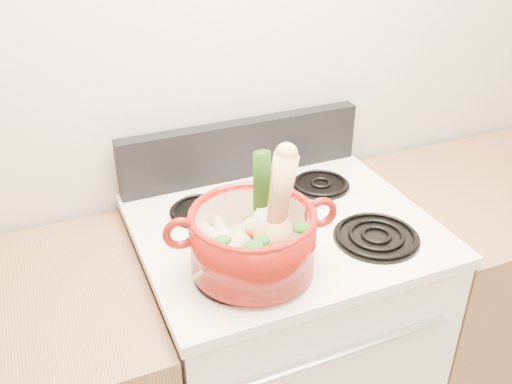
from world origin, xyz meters
name	(u,v)px	position (x,y,z in m)	size (l,w,h in m)	color
wall_back	(235,61)	(0.00, 1.75, 1.30)	(3.50, 0.02, 2.60)	beige
stove_body	(280,353)	(0.00, 1.40, 0.46)	(0.76, 0.65, 0.92)	white
cooktop	(284,228)	(0.00, 1.40, 0.93)	(0.78, 0.67, 0.03)	silver
control_backsplash	(242,149)	(0.00, 1.70, 1.04)	(0.76, 0.05, 0.18)	black
oven_handle	(343,355)	(0.00, 1.06, 0.78)	(0.02, 0.02, 0.60)	silver
burner_front_left	(241,272)	(-0.19, 1.24, 0.96)	(0.22, 0.22, 0.02)	black
burner_front_right	(376,236)	(0.19, 1.24, 0.96)	(0.22, 0.22, 0.02)	black
burner_back_left	(201,210)	(-0.19, 1.54, 0.96)	(0.17, 0.17, 0.02)	black
burner_back_right	(321,184)	(0.19, 1.54, 0.96)	(0.17, 0.17, 0.02)	black
dutch_oven	(253,240)	(-0.16, 1.24, 1.04)	(0.29, 0.29, 0.14)	maroon
pot_handle_left	(180,233)	(-0.32, 1.26, 1.09)	(0.08, 0.08, 0.02)	maroon
pot_handle_right	(321,212)	(0.01, 1.22, 1.09)	(0.08, 0.08, 0.02)	maroon
squash	(273,203)	(-0.10, 1.25, 1.12)	(0.10, 0.10, 0.25)	tan
leek	(262,200)	(-0.13, 1.26, 1.13)	(0.04, 0.04, 0.26)	white
ginger	(255,226)	(-0.12, 1.32, 1.02)	(0.08, 0.06, 0.04)	tan
parsnip_0	(229,242)	(-0.20, 1.28, 1.02)	(0.04, 0.04, 0.22)	beige
parsnip_1	(229,254)	(-0.22, 1.23, 1.02)	(0.04, 0.04, 0.18)	beige
parsnip_2	(228,242)	(-0.21, 1.27, 1.03)	(0.04, 0.04, 0.18)	beige
parsnip_3	(220,257)	(-0.25, 1.22, 1.03)	(0.04, 0.04, 0.17)	beige
carrot_0	(250,261)	(-0.18, 1.19, 1.02)	(0.03, 0.03, 0.17)	#DC610B
carrot_1	(248,256)	(-0.18, 1.21, 1.02)	(0.03, 0.03, 0.14)	#DE5A0B
carrot_2	(271,245)	(-0.12, 1.22, 1.03)	(0.03, 0.03, 0.16)	red
carrot_3	(241,254)	(-0.20, 1.21, 1.04)	(0.03, 0.03, 0.13)	#CE610A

